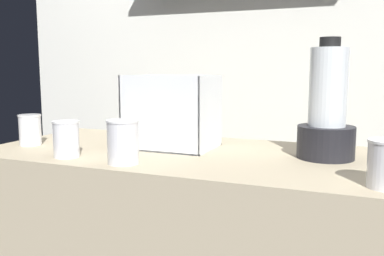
% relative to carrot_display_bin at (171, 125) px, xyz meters
% --- Properties ---
extents(back_wall_unit, '(2.60, 0.24, 2.50)m').
position_rel_carrot_display_bin_xyz_m(back_wall_unit, '(0.10, 0.71, 0.29)').
color(back_wall_unit, silver).
rests_on(back_wall_unit, ground_plane).
extents(carrot_display_bin, '(0.29, 0.22, 0.25)m').
position_rel_carrot_display_bin_xyz_m(carrot_display_bin, '(0.00, 0.00, 0.00)').
color(carrot_display_bin, white).
rests_on(carrot_display_bin, counter).
extents(blender_pitcher, '(0.17, 0.17, 0.37)m').
position_rel_carrot_display_bin_xyz_m(blender_pitcher, '(0.52, 0.01, 0.06)').
color(blender_pitcher, black).
rests_on(blender_pitcher, counter).
extents(juice_cup_beet_far_left, '(0.08, 0.08, 0.11)m').
position_rel_carrot_display_bin_xyz_m(juice_cup_beet_far_left, '(-0.49, -0.16, -0.03)').
color(juice_cup_beet_far_left, white).
rests_on(juice_cup_beet_far_left, counter).
extents(juice_cup_beet_left, '(0.08, 0.08, 0.11)m').
position_rel_carrot_display_bin_xyz_m(juice_cup_beet_left, '(-0.23, -0.28, -0.03)').
color(juice_cup_beet_left, white).
rests_on(juice_cup_beet_left, counter).
extents(juice_cup_mango_middle, '(0.10, 0.10, 0.13)m').
position_rel_carrot_display_bin_xyz_m(juice_cup_mango_middle, '(-0.02, -0.29, -0.02)').
color(juice_cup_mango_middle, white).
rests_on(juice_cup_mango_middle, counter).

